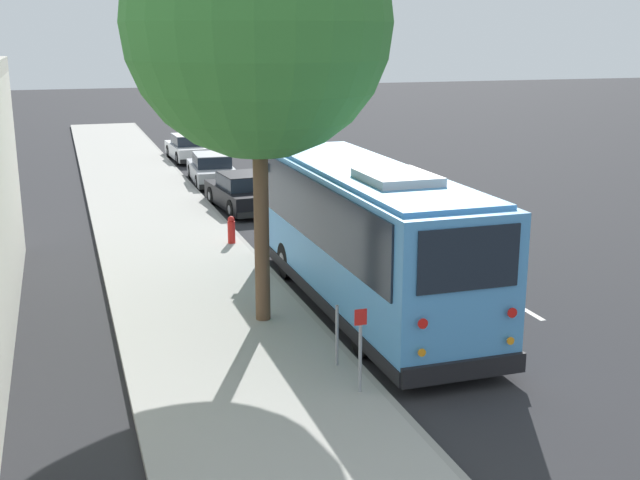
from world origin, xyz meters
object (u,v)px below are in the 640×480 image
Objects in this scene: parked_sedan_silver at (212,169)px; street_tree at (256,3)px; fire_hydrant at (231,230)px; parked_sedan_white at (188,148)px; sign_post_near at (360,350)px; sign_post_far at (337,335)px; shuttle_bus at (365,231)px; parked_sedan_black at (242,193)px.

street_tree is (-17.07, 2.11, 6.12)m from parked_sedan_silver.
parked_sedan_white is at bearing -4.84° from fire_hydrant.
sign_post_near is 1.28× the size of sign_post_far.
sign_post_far is (-26.63, 1.47, 0.13)m from parked_sedan_white.
street_tree is at bearing 9.32° from sign_post_near.
fire_hydrant is at bearing 16.06° from shuttle_bus.
shuttle_bus is 6.55m from fire_hydrant.
parked_sedan_black is 5.60m from parked_sedan_silver.
parked_sedan_silver is 18.25m from street_tree.
sign_post_far is (-14.47, 1.47, 0.12)m from parked_sedan_black.
parked_sedan_black is 5.25m from fire_hydrant.
parked_sedan_black reaches higher than parked_sedan_silver.
street_tree is 6.47× the size of sign_post_near.
shuttle_bus is 2.16× the size of parked_sedan_silver.
shuttle_bus is 2.32× the size of parked_sedan_white.
sign_post_near is at bearing -170.68° from street_tree.
fire_hydrant is (6.43, -0.70, -6.15)m from street_tree.
parked_sedan_white is 27.87m from sign_post_near.
sign_post_far is at bearing 178.74° from parked_sedan_silver.
parked_sedan_black is 14.55m from sign_post_far.
sign_post_near is 10.63m from fire_hydrant.
parked_sedan_white is at bearing -4.83° from parked_sedan_black.
parked_sedan_white is 3.57× the size of sign_post_far.
shuttle_bus is 5.49m from street_tree.
fire_hydrant is (-17.20, 1.46, -0.05)m from parked_sedan_white.
shuttle_bus reaches higher than fire_hydrant.
street_tree is (-0.26, 2.50, 4.88)m from shuttle_bus.
street_tree is 11.97× the size of fire_hydrant.
sign_post_near reaches higher than parked_sedan_silver.
shuttle_bus is at bearing 176.89° from parked_sedan_black.
shuttle_bus is 1.00× the size of street_tree.
sign_post_far is at bearing -167.06° from street_tree.
sign_post_near reaches higher than parked_sedan_black.
parked_sedan_silver is 10.73m from fire_hydrant.
parked_sedan_silver is at bearing -4.32° from parked_sedan_black.
parked_sedan_black reaches higher than fire_hydrant.
shuttle_bus is at bearing -163.75° from fire_hydrant.
parked_sedan_white is 2.80× the size of sign_post_near.
fire_hydrant is at bearing -0.06° from sign_post_far.
parked_sedan_black is 15.74m from sign_post_near.
shuttle_bus is 16.86m from parked_sedan_silver.
shuttle_bus reaches higher than sign_post_far.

